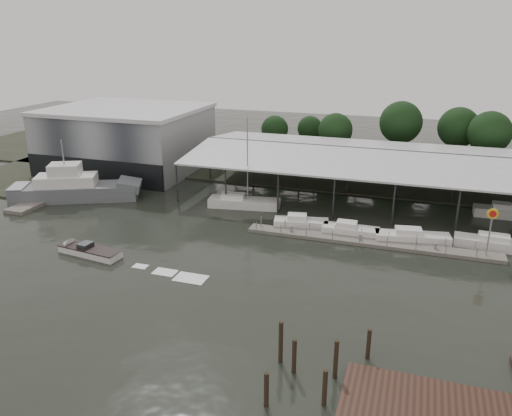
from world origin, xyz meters
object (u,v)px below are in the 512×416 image
(shell_fuel_sign, at_px, (491,224))
(grey_trawler, at_px, (76,189))
(white_sailboat, at_px, (243,202))
(speedboat_underway, at_px, (85,250))

(shell_fuel_sign, distance_m, grey_trawler, 53.17)
(white_sailboat, distance_m, speedboat_underway, 22.27)
(shell_fuel_sign, relative_size, white_sailboat, 0.44)
(speedboat_underway, bearing_deg, grey_trawler, -43.29)
(white_sailboat, relative_size, speedboat_underway, 0.66)
(shell_fuel_sign, bearing_deg, speedboat_underway, -163.34)
(shell_fuel_sign, xyz_separation_m, grey_trawler, (-53.03, 2.98, -2.35))
(grey_trawler, height_order, white_sailboat, white_sailboat)
(shell_fuel_sign, distance_m, speedboat_underway, 42.47)
(grey_trawler, bearing_deg, shell_fuel_sign, -28.07)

